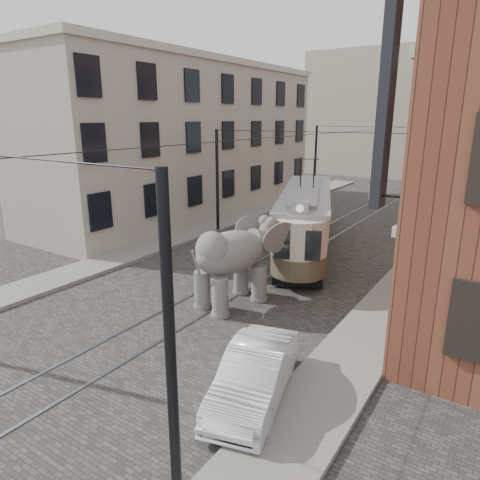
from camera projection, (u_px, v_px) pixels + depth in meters
The scene contains 10 objects.
ground at pixel (242, 280), 18.31m from camera, with size 120.00×120.00×0.00m, color #42403D.
tram_rails at pixel (242, 280), 18.31m from camera, with size 1.54×80.00×0.02m, color slate, non-canonical shape.
sidewalk_right at pixel (385, 313), 15.12m from camera, with size 2.00×60.00×0.15m, color slate.
sidewalk_left at pixel (133, 253), 21.72m from camera, with size 2.00×60.00×0.15m, color slate.
stucco_building at pixel (189, 141), 30.80m from camera, with size 7.00×24.00×10.00m, color #9E9482.
distant_block at pixel (436, 114), 48.58m from camera, with size 28.00×10.00×14.00m, color #9E9482.
catenary at pixel (293, 193), 21.62m from camera, with size 11.00×30.20×6.00m, color black, non-canonical shape.
tram at pixel (306, 204), 22.27m from camera, with size 2.43×11.78×4.67m, color #C2B29D, non-canonical shape.
elephant at pixel (231, 264), 15.63m from camera, with size 2.75×4.99×3.05m, color #5E5B57, non-canonical shape.
parked_car at pixel (255, 374), 10.46m from camera, with size 1.42×4.02×1.33m, color silver.
Camera 1 is at (9.35, -14.38, 6.64)m, focal length 32.45 mm.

